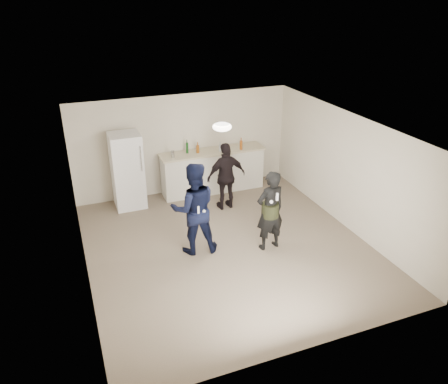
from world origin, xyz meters
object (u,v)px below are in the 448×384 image
object	(u,v)px
fridge	(127,171)
woman	(270,211)
spectator	(226,176)
shaker	(173,154)
counter	(213,172)
man	(194,209)

from	to	relation	value
fridge	woman	distance (m)	3.69
fridge	spectator	size ratio (longest dim) A/B	1.11
shaker	spectator	bearing A→B (deg)	-42.82
counter	fridge	xyz separation A→B (m)	(-2.15, -0.07, 0.38)
spectator	counter	bearing A→B (deg)	-94.49
counter	fridge	world-z (taller)	fridge
woman	man	bearing A→B (deg)	-23.67
shaker	counter	bearing A→B (deg)	4.24
shaker	man	xyz separation A→B (m)	(-0.26, -2.46, -0.24)
fridge	spectator	distance (m)	2.33
fridge	shaker	world-z (taller)	fridge
man	woman	distance (m)	1.49
spectator	man	bearing A→B (deg)	47.24
counter	spectator	distance (m)	1.06
fridge	woman	world-z (taller)	fridge
woman	counter	bearing A→B (deg)	-94.12
shaker	fridge	bearing A→B (deg)	179.62
man	counter	bearing A→B (deg)	-108.45
man	woman	size ratio (longest dim) A/B	1.12
fridge	man	world-z (taller)	man
fridge	man	distance (m)	2.61
man	woman	xyz separation A→B (m)	(1.42, -0.44, -0.10)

